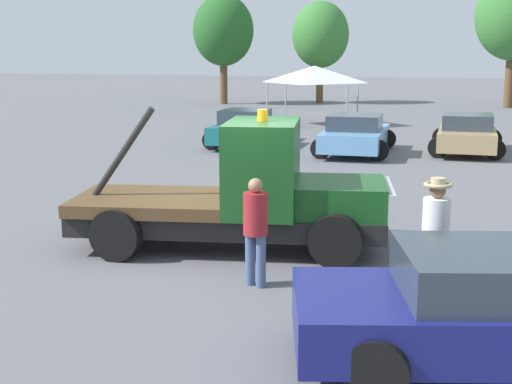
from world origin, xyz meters
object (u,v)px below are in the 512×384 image
Objects in this scene: tree_center at (223,31)px; tree_right at (321,35)px; parked_car_teal at (246,128)px; canopy_tent_white at (315,74)px; parked_car_tan at (467,134)px; parked_car_skyblue at (355,135)px; tow_truck at (248,196)px; person_at_hood at (255,224)px; person_near_truck at (436,229)px; foreground_car at (510,310)px.

tree_center reaches higher than tree_right.
canopy_tent_white reaches higher than parked_car_teal.
parked_car_tan is at bearing -66.78° from tree_right.
parked_car_skyblue is 1.01× the size of parked_car_tan.
tow_truck is at bearing 164.78° from parked_car_tan.
person_at_hood is 0.25× the size of tree_right.
tow_truck is at bearing -71.06° from tree_center.
person_near_truck is (3.25, -1.85, 0.08)m from tow_truck.
parked_car_skyblue is 23.32m from tree_right.
parked_car_tan is at bearing -170.23° from person_at_hood.
tree_center is (-15.24, 36.14, 3.98)m from foreground_car.
parked_car_teal is (-8.08, 17.03, -0.00)m from foreground_car.
tow_truck is 13.84m from parked_car_teal.
person_near_truck is at bearing -74.83° from canopy_tent_white.
parked_car_tan is 23.33m from tree_right.
person_at_hood is 15.68m from parked_car_tan.
tow_truck is 21.18m from canopy_tent_white.
person_at_hood is 15.86m from parked_car_teal.
canopy_tent_white is at bearing 19.19° from parked_car_skyblue.
tow_truck reaches higher than person_at_hood.
parked_car_skyblue is at bearing -60.68° from tree_center.
person_at_hood is 36.44m from tree_center.
canopy_tent_white is (-6.76, 7.48, 1.70)m from parked_car_tan.
parked_car_teal is (-4.62, 15.17, -0.30)m from person_at_hood.
tree_right reaches higher than tow_truck.
foreground_car is 39.43m from tree_center.
parked_car_skyblue is 3.83m from parked_car_tan.
tree_right is (-5.25, 34.61, 3.42)m from tow_truck.
person_near_truck is at bearing -155.08° from parked_car_teal.
tree_right is (-5.92, 36.52, 3.43)m from person_at_hood.
tree_center is at bearing 28.72° from parked_car_skyblue.
person_at_hood is (-3.46, 1.86, 0.30)m from foreground_car.
tree_center reaches higher than canopy_tent_white.
tree_center reaches higher than parked_car_skyblue.
tree_right is at bearing -149.40° from person_at_hood.
tree_center is at bearing 99.57° from tow_truck.
tree_right is (-2.32, 13.68, 2.03)m from canopy_tent_white.
parked_car_teal is 0.64× the size of tree_center.
parked_car_skyblue is 23.43m from tree_center.
parked_car_teal and parked_car_tan have the same top height.
parked_car_skyblue is at bearing -104.40° from parked_car_teal.
parked_car_teal is at bearing 92.01° from parked_car_tan.
person_near_truck is 37.59m from tree_right.
tow_truck is 0.84× the size of tree_center.
tree_center is at bearing 20.03° from parked_car_teal.
parked_car_tan is (3.16, 15.35, -0.30)m from person_at_hood.
tow_truck is at bearing -81.37° from tree_right.
tree_right is (-9.08, 21.16, 3.73)m from parked_car_tan.
tree_right is (-8.50, 36.46, 3.33)m from person_near_truck.
parked_car_teal is 0.68× the size of tree_right.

